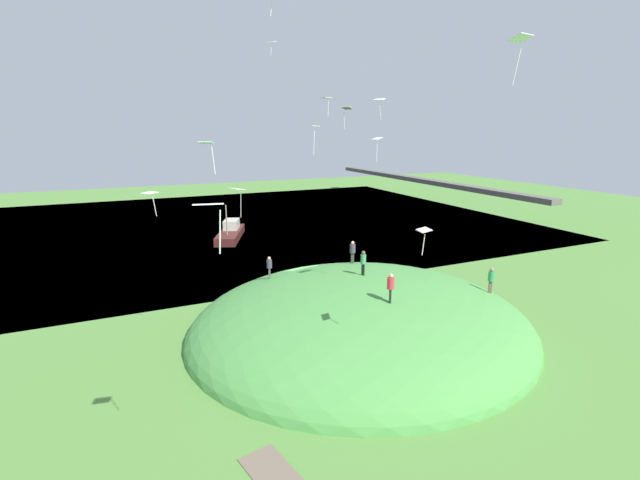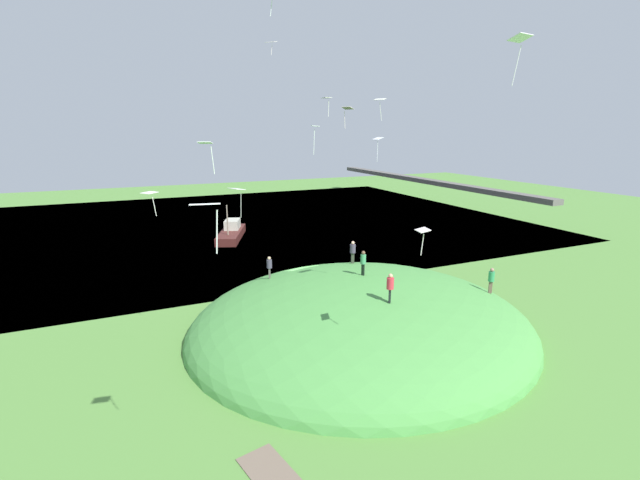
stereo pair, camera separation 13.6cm
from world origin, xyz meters
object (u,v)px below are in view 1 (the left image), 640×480
kite_3 (207,146)px  kite_5 (210,207)px  kite_9 (326,99)px  kite_11 (347,109)px  person_walking_path (491,277)px  kite_6 (315,129)px  kite_0 (237,190)px  kite_2 (377,140)px  person_with_child (269,265)px  person_on_hilltop (391,284)px  kite_12 (379,100)px  kite_8 (150,194)px  kite_7 (271,42)px  person_near_shore (353,250)px  boat_on_lake (231,232)px  kite_1 (520,41)px  person_watching_kites (363,260)px  kite_10 (424,232)px

kite_3 → kite_5: kite_3 is taller
kite_5 → kite_9: bearing=148.1°
kite_9 → kite_11: 4.52m
person_walking_path → kite_6: 15.51m
kite_0 → kite_2: size_ratio=0.99×
person_with_child → person_on_hilltop: 9.72m
person_on_hilltop → kite_3: kite_3 is taller
kite_0 → kite_11: bearing=114.5°
kite_0 → kite_12: size_ratio=1.17×
kite_3 → kite_8: (-3.48, -2.55, -2.62)m
kite_7 → kite_6: bearing=-1.9°
person_near_shore → person_walking_path: (7.88, 6.41, -0.70)m
kite_6 → boat_on_lake: bearing=-178.7°
person_walking_path → kite_8: kite_8 is taller
kite_7 → kite_11: 8.33m
kite_8 → kite_9: 16.73m
kite_5 → person_walking_path: bearing=115.6°
kite_1 → kite_8: 19.45m
boat_on_lake → kite_12: size_ratio=4.79×
kite_1 → kite_12: kite_1 is taller
person_watching_kites → person_with_child: (-3.96, -5.34, -0.78)m
person_watching_kites → person_near_shore: (-4.26, 1.50, -0.51)m
kite_3 → kite_11: bearing=133.1°
kite_11 → kite_8: bearing=-59.2°
person_on_hilltop → person_with_child: bearing=65.5°
kite_1 → kite_10: kite_1 is taller
kite_6 → kite_8: kite_6 is taller
kite_2 → kite_8: bearing=-65.0°
kite_2 → person_on_hilltop: bearing=-27.9°
person_walking_path → kite_5: size_ratio=1.25×
person_walking_path → kite_8: size_ratio=1.40×
kite_2 → kite_12: kite_12 is taller
boat_on_lake → person_walking_path: bearing=-138.6°
kite_10 → kite_9: bearing=168.2°
person_with_child → person_on_hilltop: (8.59, 4.49, 0.68)m
person_on_hilltop → boat_on_lake: bearing=41.6°
kite_3 → kite_11: (-13.79, 14.71, 2.50)m
kite_9 → kite_3: bearing=-46.2°
boat_on_lake → person_near_shore: (22.75, 4.39, 3.02)m
person_watching_kites → kite_7: (-12.44, -2.01, 15.44)m
kite_3 → kite_7: kite_7 is taller
kite_10 → person_on_hilltop: bearing=159.5°
person_near_shore → kite_11: bearing=76.3°
kite_7 → kite_2: bearing=73.5°
person_walking_path → kite_6: size_ratio=0.95×
kite_7 → kite_10: (22.29, -0.79, -11.16)m
boat_on_lake → kite_6: (24.29, 0.55, 12.09)m
kite_7 → kite_9: bearing=33.3°
kite_1 → kite_12: 17.84m
kite_9 → kite_1: bearing=4.2°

